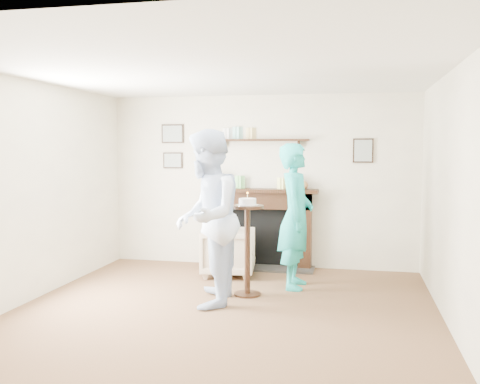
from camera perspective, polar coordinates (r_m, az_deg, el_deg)
name	(u,v)px	position (r m, az deg, el deg)	size (l,w,h in m)	color
ground	(219,317)	(5.64, -2.25, -13.22)	(5.00, 5.00, 0.00)	brown
room_shell	(234,158)	(6.04, -0.69, 3.64)	(4.54, 5.02, 2.52)	#EDE7C9
armchair	(229,275)	(7.39, -1.18, -8.87)	(0.69, 0.71, 0.64)	tan
man	(207,304)	(6.08, -3.53, -11.88)	(0.94, 0.74, 1.94)	#CBDEFF
woman	(295,287)	(6.83, 5.90, -10.04)	(0.65, 0.43, 1.80)	#20A4B8
pedestal_table	(247,232)	(6.28, 0.80, -4.29)	(0.38, 0.38, 1.23)	black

